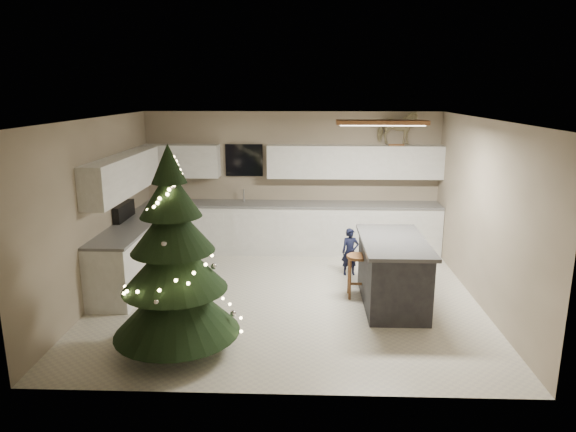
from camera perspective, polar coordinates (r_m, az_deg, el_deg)
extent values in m
plane|color=beige|center=(7.69, -0.09, -8.98)|extent=(5.50, 5.50, 0.00)
cube|color=tan|center=(9.73, 0.45, 3.89)|extent=(5.50, 0.02, 2.60)
cube|color=tan|center=(4.89, -1.21, -6.30)|extent=(5.50, 0.02, 2.60)
cube|color=tan|center=(7.88, -20.51, 0.62)|extent=(0.02, 5.00, 2.60)
cube|color=tan|center=(7.69, 20.84, 0.29)|extent=(0.02, 5.00, 2.60)
cube|color=silver|center=(7.10, -0.10, 10.75)|extent=(5.50, 5.00, 0.02)
cube|color=brown|center=(7.27, 10.39, 10.21)|extent=(1.25, 0.32, 0.06)
cube|color=white|center=(7.27, 10.38, 9.93)|extent=(1.15, 0.24, 0.02)
cube|color=white|center=(9.63, 0.40, -1.41)|extent=(5.48, 0.60, 0.90)
cube|color=white|center=(8.53, -16.65, -4.02)|extent=(0.60, 2.60, 0.90)
cube|color=slate|center=(9.50, 0.40, 1.31)|extent=(5.48, 0.62, 0.04)
cube|color=slate|center=(8.40, -16.81, -0.97)|extent=(0.62, 2.60, 0.04)
cube|color=white|center=(9.77, -11.74, 6.02)|extent=(1.40, 0.35, 0.60)
cube|color=white|center=(9.54, 7.39, 6.00)|extent=(3.20, 0.35, 0.60)
cube|color=white|center=(8.41, -17.78, 4.41)|extent=(0.35, 2.60, 0.60)
cube|color=black|center=(9.71, -4.89, 6.20)|extent=(0.70, 0.04, 0.60)
cube|color=#99999E|center=(9.58, -4.99, 1.24)|extent=(0.55, 0.40, 0.06)
cylinder|color=#99999E|center=(9.65, -4.94, 2.30)|extent=(0.03, 0.03, 0.24)
cube|color=black|center=(8.80, -15.92, -3.44)|extent=(0.64, 0.75, 0.90)
cube|color=black|center=(8.73, -17.74, 0.38)|extent=(0.10, 0.75, 0.30)
cube|color=black|center=(7.46, 11.51, -6.28)|extent=(0.80, 1.60, 0.90)
cube|color=#343437|center=(7.32, 11.69, -2.79)|extent=(0.90, 1.70, 0.05)
cylinder|color=brown|center=(7.57, 7.80, -4.50)|extent=(0.33, 0.33, 0.04)
cylinder|color=brown|center=(7.55, 6.91, -7.08)|extent=(0.04, 0.04, 0.60)
cylinder|color=brown|center=(7.57, 8.70, -7.07)|extent=(0.04, 0.04, 0.60)
cylinder|color=brown|center=(7.77, 6.77, -6.46)|extent=(0.04, 0.04, 0.60)
cylinder|color=brown|center=(7.79, 8.50, -6.45)|extent=(0.04, 0.04, 0.60)
cube|color=brown|center=(7.71, 7.69, -7.48)|extent=(0.26, 0.03, 0.03)
cylinder|color=#3F2816|center=(6.34, -12.12, -12.89)|extent=(0.13, 0.13, 0.32)
cone|color=black|center=(6.17, -12.32, -9.31)|extent=(1.46, 1.46, 0.75)
cone|color=black|center=(5.99, -12.56, -5.04)|extent=(1.21, 1.21, 0.65)
cone|color=black|center=(5.87, -12.78, -1.06)|extent=(0.95, 0.95, 0.59)
cone|color=black|center=(5.79, -12.98, 2.55)|extent=(0.69, 0.69, 0.54)
cone|color=black|center=(5.74, -13.15, 5.71)|extent=(0.39, 0.39, 0.43)
sphere|color=#FFD88C|center=(6.16, -5.09, -12.35)|extent=(0.04, 0.04, 0.04)
sphere|color=#FFD88C|center=(6.35, -5.32, -11.06)|extent=(0.04, 0.04, 0.04)
sphere|color=#FFD88C|center=(6.53, -6.14, -9.93)|extent=(0.04, 0.04, 0.04)
sphere|color=#FFD88C|center=(6.67, -7.42, -9.01)|extent=(0.04, 0.04, 0.04)
sphere|color=#FFD88C|center=(6.77, -9.02, -8.30)|extent=(0.04, 0.04, 0.04)
sphere|color=#FFD88C|center=(6.81, -10.79, -7.81)|extent=(0.04, 0.04, 0.04)
sphere|color=#FFD88C|center=(6.81, -12.59, -7.53)|extent=(0.04, 0.04, 0.04)
sphere|color=#FFD88C|center=(6.74, -14.31, -7.42)|extent=(0.04, 0.04, 0.04)
sphere|color=#FFD88C|center=(6.63, -15.81, -7.46)|extent=(0.04, 0.04, 0.04)
sphere|color=#FFD88C|center=(6.48, -16.98, -7.61)|extent=(0.04, 0.04, 0.04)
sphere|color=#FFD88C|center=(6.31, -17.74, -7.84)|extent=(0.04, 0.04, 0.04)
sphere|color=#FFD88C|center=(6.12, -18.00, -8.08)|extent=(0.04, 0.04, 0.04)
sphere|color=#FFD88C|center=(5.94, -17.71, -8.27)|extent=(0.04, 0.04, 0.04)
sphere|color=#FFD88C|center=(5.77, -16.90, -8.36)|extent=(0.04, 0.04, 0.04)
sphere|color=#FFD88C|center=(5.65, -15.64, -8.28)|extent=(0.04, 0.04, 0.04)
sphere|color=#FFD88C|center=(5.57, -14.08, -8.00)|extent=(0.04, 0.04, 0.04)
sphere|color=#FFD88C|center=(5.54, -12.43, -7.51)|extent=(0.04, 0.04, 0.04)
sphere|color=#FFD88C|center=(5.56, -10.89, -6.84)|extent=(0.04, 0.04, 0.04)
sphere|color=#FFD88C|center=(5.63, -9.64, -6.04)|extent=(0.04, 0.04, 0.04)
sphere|color=#FFD88C|center=(5.73, -8.80, -5.17)|extent=(0.04, 0.04, 0.04)
sphere|color=#FFD88C|center=(5.84, -8.41, -4.31)|extent=(0.04, 0.04, 0.04)
sphere|color=#FFD88C|center=(5.96, -8.47, -3.48)|extent=(0.04, 0.04, 0.04)
sphere|color=#FFD88C|center=(6.06, -8.90, -2.74)|extent=(0.04, 0.04, 0.04)
sphere|color=#FFD88C|center=(6.15, -9.64, -2.09)|extent=(0.04, 0.04, 0.04)
sphere|color=#FFD88C|center=(6.21, -10.59, -1.54)|extent=(0.04, 0.04, 0.04)
sphere|color=#FFD88C|center=(6.24, -11.64, -1.10)|extent=(0.04, 0.04, 0.04)
sphere|color=#FFD88C|center=(6.23, -12.70, -0.74)|extent=(0.04, 0.04, 0.04)
sphere|color=#FFD88C|center=(6.19, -13.68, -0.45)|extent=(0.04, 0.04, 0.04)
sphere|color=#FFD88C|center=(6.13, -14.51, -0.21)|extent=(0.04, 0.04, 0.04)
sphere|color=#FFD88C|center=(6.04, -15.12, 0.00)|extent=(0.04, 0.04, 0.04)
sphere|color=#FFD88C|center=(5.95, -15.48, 0.21)|extent=(0.04, 0.04, 0.04)
sphere|color=#FFD88C|center=(5.85, -15.56, 0.44)|extent=(0.04, 0.04, 0.04)
sphere|color=#FFD88C|center=(5.76, -15.37, 0.72)|extent=(0.04, 0.04, 0.04)
sphere|color=#FFD88C|center=(5.69, -14.96, 1.05)|extent=(0.04, 0.04, 0.04)
sphere|color=#FFD88C|center=(5.63, -14.38, 1.43)|extent=(0.04, 0.04, 0.04)
sphere|color=#FFD88C|center=(5.60, -13.73, 1.88)|extent=(0.04, 0.04, 0.04)
sphere|color=#FFD88C|center=(5.59, -13.09, 2.38)|extent=(0.04, 0.04, 0.04)
sphere|color=#FFD88C|center=(5.60, -12.54, 2.91)|extent=(0.04, 0.04, 0.04)
sphere|color=#FFD88C|center=(5.63, -12.14, 3.45)|extent=(0.04, 0.04, 0.04)
sphere|color=#FFD88C|center=(5.67, -11.90, 3.99)|extent=(0.04, 0.04, 0.04)
sphere|color=#FFD88C|center=(5.70, -11.85, 4.52)|extent=(0.04, 0.04, 0.04)
sphere|color=#FFD88C|center=(5.74, -11.94, 5.03)|extent=(0.04, 0.04, 0.04)
sphere|color=#FFD88C|center=(5.76, -12.16, 5.52)|extent=(0.04, 0.04, 0.04)
sphere|color=#FFD88C|center=(5.78, -12.44, 5.98)|extent=(0.04, 0.04, 0.04)
sphere|color=#FFD88C|center=(5.78, -12.74, 6.42)|extent=(0.04, 0.04, 0.04)
sphere|color=silver|center=(6.11, -6.17, -11.04)|extent=(0.08, 0.08, 0.08)
sphere|color=silver|center=(6.67, -14.23, -7.41)|extent=(0.08, 0.08, 0.08)
sphere|color=silver|center=(5.69, -15.22, -9.15)|extent=(0.08, 0.08, 0.08)
sphere|color=silver|center=(6.06, -8.28, -5.40)|extent=(0.08, 0.08, 0.08)
sphere|color=silver|center=(6.24, -14.85, -3.27)|extent=(0.08, 0.08, 0.08)
sphere|color=silver|center=(5.61, -13.49, -3.04)|extent=(0.08, 0.08, 0.08)
sphere|color=silver|center=(5.94, -10.66, -0.03)|extent=(0.08, 0.08, 0.08)
sphere|color=silver|center=(5.90, -14.33, 1.62)|extent=(0.08, 0.08, 0.08)
sphere|color=silver|center=(5.67, -12.96, 3.21)|extent=(0.08, 0.08, 0.08)
sphere|color=silver|center=(5.76, -12.86, 5.33)|extent=(0.08, 0.08, 0.08)
imported|color=black|center=(8.51, 6.92, -3.98)|extent=(0.31, 0.23, 0.79)
cube|color=brown|center=(9.55, 11.99, 7.71)|extent=(0.27, 0.02, 0.02)
cube|color=brown|center=(9.64, 11.90, 7.77)|extent=(0.27, 0.02, 0.02)
imported|color=#BDB28B|center=(9.57, 12.03, 9.56)|extent=(0.73, 0.39, 0.59)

